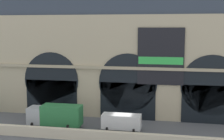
{
  "coord_description": "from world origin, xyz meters",
  "views": [
    {
      "loc": [
        6.24,
        -40.12,
        13.73
      ],
      "look_at": [
        -2.38,
        5.0,
        7.4
      ],
      "focal_mm": 49.91,
      "sensor_mm": 36.0,
      "label": 1
    }
  ],
  "objects": [
    {
      "name": "quay_parapet_wall",
      "position": [
        0.0,
        -4.77,
        0.65
      ],
      "size": [
        90.0,
        0.7,
        1.29
      ],
      "primitive_type": "cube",
      "color": "beige",
      "rests_on": "ground"
    },
    {
      "name": "box_truck_midwest",
      "position": [
        -9.24,
        -0.66,
        1.7
      ],
      "size": [
        7.5,
        2.91,
        3.12
      ],
      "color": "#ADB2B7",
      "rests_on": "ground"
    },
    {
      "name": "ground_plane",
      "position": [
        0.0,
        0.0,
        0.0
      ],
      "size": [
        200.0,
        200.0,
        0.0
      ],
      "primitive_type": "plane",
      "color": "#54565B"
    },
    {
      "name": "van_center",
      "position": [
        -0.06,
        -0.41,
        1.25
      ],
      "size": [
        5.2,
        2.48,
        2.2
      ],
      "color": "white",
      "rests_on": "ground"
    },
    {
      "name": "station_building",
      "position": [
        0.05,
        7.11,
        9.12
      ],
      "size": [
        50.45,
        4.64,
        18.8
      ],
      "color": "#BCAD8C",
      "rests_on": "ground"
    }
  ]
}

